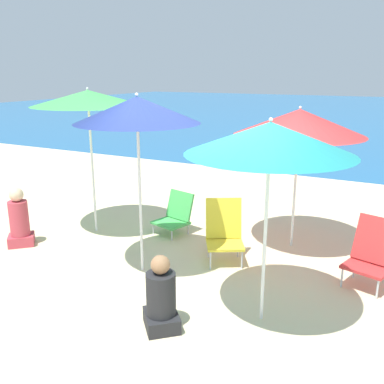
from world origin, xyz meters
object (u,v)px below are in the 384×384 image
object	(u,v)px
beach_umbrella_red	(299,122)
beach_chair_yellow	(224,230)
beach_umbrella_teal	(270,139)
beach_umbrella_green	(88,98)
beach_chair_green	(175,214)
beach_umbrella_navy	(137,110)
beach_chair_red	(372,252)
person_seated_near	(19,221)
person_seated_far	(161,299)

from	to	relation	value
beach_umbrella_red	beach_chair_yellow	bearing A→B (deg)	-127.36
beach_umbrella_red	beach_umbrella_teal	bearing A→B (deg)	-83.43
beach_umbrella_green	beach_chair_green	bearing A→B (deg)	24.76
beach_umbrella_navy	beach_chair_red	bearing A→B (deg)	19.32
person_seated_near	beach_umbrella_navy	bearing A→B (deg)	50.11
person_seated_near	beach_chair_red	bearing A→B (deg)	59.04
beach_umbrella_red	beach_chair_yellow	distance (m)	1.85
beach_umbrella_red	beach_chair_red	bearing A→B (deg)	-33.86
beach_umbrella_navy	person_seated_near	xyz separation A→B (m)	(-2.12, -0.14, -1.72)
beach_umbrella_teal	beach_chair_yellow	xyz separation A→B (m)	(-0.96, 1.20, -1.50)
person_seated_near	person_seated_far	size ratio (longest dim) A/B	1.12
beach_umbrella_red	person_seated_far	size ratio (longest dim) A/B	2.60
beach_chair_yellow	beach_chair_green	size ratio (longest dim) A/B	1.29
beach_umbrella_navy	beach_chair_green	world-z (taller)	beach_umbrella_navy
beach_chair_green	beach_chair_red	size ratio (longest dim) A/B	0.79
beach_umbrella_navy	beach_umbrella_green	bearing A→B (deg)	150.17
beach_umbrella_green	person_seated_far	world-z (taller)	beach_umbrella_green
beach_chair_green	person_seated_far	distance (m)	2.73
beach_chair_yellow	person_seated_near	xyz separation A→B (m)	(-2.94, -0.95, -0.05)
beach_umbrella_red	beach_umbrella_teal	xyz separation A→B (m)	(0.25, -2.13, 0.07)
beach_chair_red	person_seated_far	xyz separation A→B (m)	(-1.79, -1.98, -0.11)
beach_umbrella_teal	person_seated_far	distance (m)	1.93
beach_umbrella_red	person_seated_far	distance (m)	3.22
person_seated_near	beach_chair_yellow	bearing A→B (deg)	64.14
beach_umbrella_red	person_seated_far	world-z (taller)	beach_umbrella_red
beach_chair_red	beach_umbrella_navy	bearing A→B (deg)	-144.59
beach_chair_red	person_seated_near	size ratio (longest dim) A/B	0.94
beach_chair_yellow	beach_chair_red	xyz separation A→B (m)	(1.89, 0.15, -0.00)
beach_chair_yellow	person_seated_near	size ratio (longest dim) A/B	0.95
beach_umbrella_green	beach_chair_green	xyz separation A→B (m)	(1.20, 0.55, -1.85)
beach_umbrella_navy	beach_chair_green	size ratio (longest dim) A/B	3.46
beach_umbrella_red	beach_chair_green	world-z (taller)	beach_umbrella_red
beach_umbrella_teal	beach_chair_red	distance (m)	2.22
beach_umbrella_teal	beach_umbrella_red	bearing A→B (deg)	96.57
beach_chair_yellow	beach_umbrella_green	bearing A→B (deg)	149.17
beach_umbrella_green	person_seated_near	world-z (taller)	beach_umbrella_green
beach_umbrella_green	beach_chair_yellow	world-z (taller)	beach_umbrella_green
beach_umbrella_teal	beach_umbrella_green	bearing A→B (deg)	159.16
beach_chair_yellow	beach_chair_red	world-z (taller)	beach_chair_yellow
beach_umbrella_red	beach_umbrella_navy	bearing A→B (deg)	-131.50
beach_umbrella_green	person_seated_near	size ratio (longest dim) A/B	2.58
person_seated_near	person_seated_far	xyz separation A→B (m)	(3.04, -0.88, -0.06)
person_seated_near	beach_umbrella_green	bearing A→B (deg)	104.51
beach_umbrella_red	beach_chair_green	distance (m)	2.43
beach_umbrella_navy	beach_chair_green	bearing A→B (deg)	101.94
beach_umbrella_navy	beach_umbrella_green	world-z (taller)	beach_umbrella_green
beach_umbrella_red	beach_chair_green	xyz separation A→B (m)	(-1.84, -0.33, -1.55)
beach_chair_yellow	person_seated_near	distance (m)	3.09
beach_chair_green	beach_chair_yellow	bearing A→B (deg)	-13.35
beach_umbrella_teal	beach_chair_red	size ratio (longest dim) A/B	2.53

